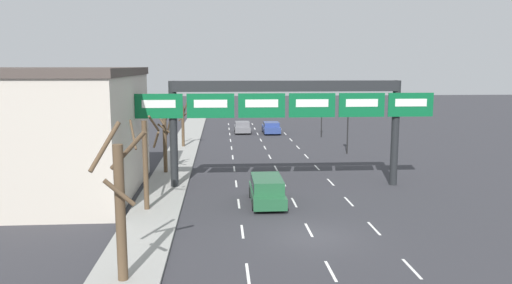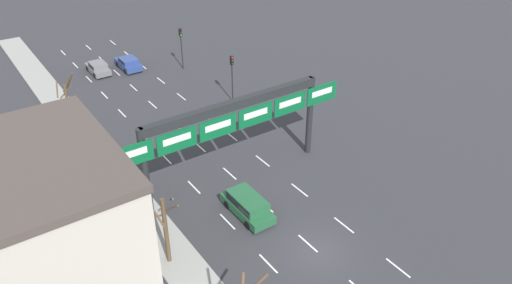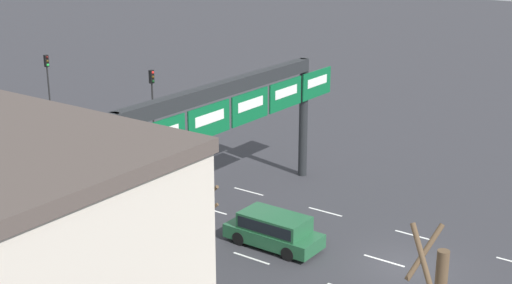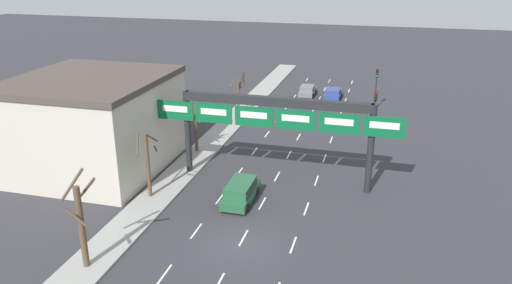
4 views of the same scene
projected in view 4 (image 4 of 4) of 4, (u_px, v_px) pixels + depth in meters
name	position (u px, v px, depth m)	size (l,w,h in m)	color
ground_plane	(239.00, 246.00, 31.60)	(220.00, 220.00, 0.00)	#333338
sidewalk_left	(125.00, 228.00, 33.50)	(2.80, 110.00, 0.15)	#999993
lane_dashes	(283.00, 165.00, 43.81)	(6.72, 67.00, 0.01)	white
sign_gantry	(275.00, 117.00, 38.66)	(19.56, 0.70, 7.08)	#232628
building_near	(93.00, 123.00, 42.20)	(11.87, 12.92, 7.94)	beige
car_grey	(307.00, 90.00, 65.22)	(1.86, 4.03, 1.37)	slate
car_blue	(333.00, 93.00, 63.72)	(1.96, 4.17, 1.38)	navy
suv_green	(241.00, 191.00, 37.01)	(1.92, 4.60, 1.59)	#235B38
traffic_light_near_gantry	(376.00, 81.00, 58.25)	(0.30, 0.35, 4.89)	black
traffic_light_mid_block	(375.00, 106.00, 48.52)	(0.30, 0.35, 4.98)	black
tree_bare_closest	(81.00, 221.00, 28.39)	(2.09, 1.76, 5.86)	brown
tree_bare_second	(196.00, 125.00, 45.75)	(1.77, 1.61, 5.34)	brown
tree_bare_third	(148.00, 162.00, 36.89)	(1.75, 1.72, 5.32)	brown
tree_bare_furthest	(239.00, 92.00, 56.67)	(1.84, 1.42, 5.12)	brown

